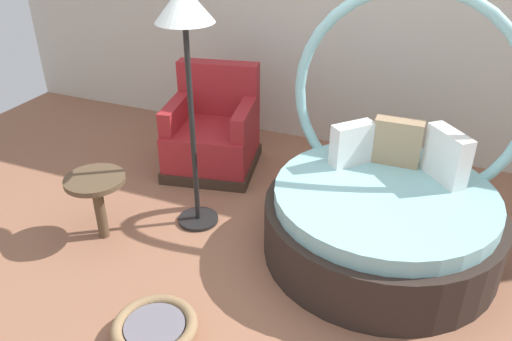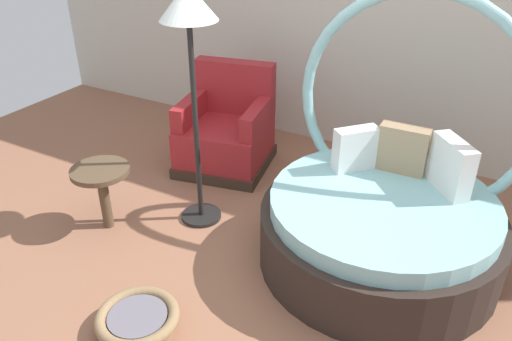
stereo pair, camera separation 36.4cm
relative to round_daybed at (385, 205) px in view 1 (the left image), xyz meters
The scene contains 6 objects.
ground_plane 1.01m from the round_daybed, 129.67° to the right, with size 8.00×8.00×0.02m, color #936047.
round_daybed is the anchor object (origin of this frame).
red_armchair 1.82m from the round_daybed, 159.06° to the left, with size 0.94×0.94×0.94m.
pet_basket 1.78m from the round_daybed, 127.08° to the right, with size 0.51×0.51×0.13m.
side_table 2.09m from the round_daybed, 160.89° to the right, with size 0.44×0.44×0.52m.
floor_lamp 1.84m from the round_daybed, behind, with size 0.40×0.40×1.82m.
Camera 1 is at (0.91, -2.45, 2.37)m, focal length 35.73 mm.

